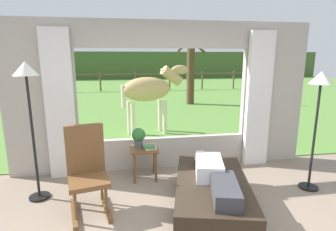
# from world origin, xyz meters

# --- Properties ---
(back_wall_with_window) EXTENTS (5.20, 0.12, 2.55)m
(back_wall_with_window) POSITION_xyz_m (0.00, 2.26, 1.25)
(back_wall_with_window) COLOR #ADA599
(back_wall_with_window) RESTS_ON ground_plane
(curtain_panel_left) EXTENTS (0.44, 0.10, 2.40)m
(curtain_panel_left) POSITION_xyz_m (-1.69, 2.12, 1.20)
(curtain_panel_left) COLOR silver
(curtain_panel_left) RESTS_ON ground_plane
(curtain_panel_right) EXTENTS (0.44, 0.10, 2.40)m
(curtain_panel_right) POSITION_xyz_m (1.69, 2.12, 1.20)
(curtain_panel_right) COLOR silver
(curtain_panel_right) RESTS_ON ground_plane
(outdoor_pasture_lawn) EXTENTS (36.00, 21.68, 0.02)m
(outdoor_pasture_lawn) POSITION_xyz_m (0.00, 13.16, 0.01)
(outdoor_pasture_lawn) COLOR #568438
(outdoor_pasture_lawn) RESTS_ON ground_plane
(distant_hill_ridge) EXTENTS (36.00, 2.00, 2.40)m
(distant_hill_ridge) POSITION_xyz_m (0.00, 23.00, 1.20)
(distant_hill_ridge) COLOR #435C2D
(distant_hill_ridge) RESTS_ON ground_plane
(recliner_sofa) EXTENTS (1.28, 1.86, 0.42)m
(recliner_sofa) POSITION_xyz_m (0.40, 0.74, 0.22)
(recliner_sofa) COLOR black
(recliner_sofa) RESTS_ON ground_plane
(reclining_person) EXTENTS (0.47, 1.43, 0.22)m
(reclining_person) POSITION_xyz_m (0.40, 0.69, 0.52)
(reclining_person) COLOR silver
(reclining_person) RESTS_ON recliner_sofa
(rocking_chair) EXTENTS (0.60, 0.76, 1.12)m
(rocking_chair) POSITION_xyz_m (-1.18, 1.03, 0.55)
(rocking_chair) COLOR brown
(rocking_chair) RESTS_ON ground_plane
(side_table) EXTENTS (0.44, 0.44, 0.52)m
(side_table) POSITION_xyz_m (-0.39, 1.83, 0.43)
(side_table) COLOR brown
(side_table) RESTS_ON ground_plane
(potted_plant) EXTENTS (0.22, 0.22, 0.32)m
(potted_plant) POSITION_xyz_m (-0.47, 1.89, 0.70)
(potted_plant) COLOR #4C5156
(potted_plant) RESTS_ON side_table
(book_stack) EXTENTS (0.21, 0.16, 0.06)m
(book_stack) POSITION_xyz_m (-0.30, 1.76, 0.55)
(book_stack) COLOR beige
(book_stack) RESTS_ON side_table
(floor_lamp_left) EXTENTS (0.32, 0.32, 1.90)m
(floor_lamp_left) POSITION_xyz_m (-1.91, 1.43, 1.54)
(floor_lamp_left) COLOR black
(floor_lamp_left) RESTS_ON ground_plane
(floor_lamp_right) EXTENTS (0.32, 0.32, 1.77)m
(floor_lamp_right) POSITION_xyz_m (2.06, 1.08, 1.43)
(floor_lamp_right) COLOR black
(floor_lamp_right) RESTS_ON ground_plane
(horse) EXTENTS (1.82, 0.86, 1.73)m
(horse) POSITION_xyz_m (-0.04, 4.38, 1.16)
(horse) COLOR tan
(horse) RESTS_ON outdoor_pasture_lawn
(pasture_tree) EXTENTS (1.40, 1.35, 3.12)m
(pasture_tree) POSITION_xyz_m (2.04, 8.55, 1.50)
(pasture_tree) COLOR #4C3823
(pasture_tree) RESTS_ON outdoor_pasture_lawn
(pasture_fence_line) EXTENTS (16.10, 0.10, 1.10)m
(pasture_fence_line) POSITION_xyz_m (0.00, 13.44, 0.74)
(pasture_fence_line) COLOR brown
(pasture_fence_line) RESTS_ON outdoor_pasture_lawn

